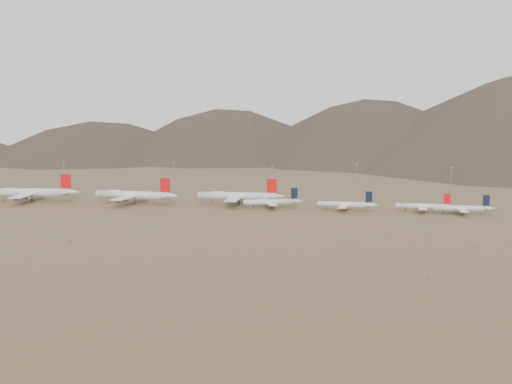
% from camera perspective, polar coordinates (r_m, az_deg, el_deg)
% --- Properties ---
extents(ground, '(3000.00, 3000.00, 0.00)m').
position_cam_1_polar(ground, '(468.08, -4.58, -1.75)').
color(ground, olive).
rests_on(ground, ground).
extents(mountain_ridge, '(4400.00, 1000.00, 300.00)m').
position_cam_1_polar(mountain_ridge, '(1354.18, 5.77, 10.10)').
color(mountain_ridge, '#49392C').
rests_on(mountain_ridge, ground).
extents(widebody_west, '(75.45, 58.91, 22.58)m').
position_cam_1_polar(widebody_west, '(550.41, -19.39, -0.03)').
color(widebody_west, silver).
rests_on(widebody_west, ground).
extents(widebody_centre, '(71.93, 55.51, 21.37)m').
position_cam_1_polar(widebody_centre, '(515.05, -10.85, -0.25)').
color(widebody_centre, silver).
rests_on(widebody_centre, ground).
extents(widebody_east, '(70.45, 54.16, 20.91)m').
position_cam_1_polar(widebody_east, '(500.51, -1.63, -0.35)').
color(widebody_east, silver).
rests_on(widebody_east, ground).
extents(narrowbody_a, '(44.68, 33.35, 15.37)m').
position_cam_1_polar(narrowbody_a, '(482.64, 1.48, -0.88)').
color(narrowbody_a, silver).
rests_on(narrowbody_a, ground).
extents(narrowbody_b, '(45.18, 32.38, 14.90)m').
position_cam_1_polar(narrowbody_b, '(473.83, 8.04, -1.10)').
color(narrowbody_b, silver).
rests_on(narrowbody_b, ground).
extents(narrowbody_c, '(42.78, 30.61, 14.11)m').
position_cam_1_polar(narrowbody_c, '(477.71, 14.77, -1.23)').
color(narrowbody_c, silver).
rests_on(narrowbody_c, ground).
extents(narrowbody_d, '(43.09, 31.08, 14.22)m').
position_cam_1_polar(narrowbody_d, '(474.31, 17.95, -1.38)').
color(narrowbody_d, silver).
rests_on(narrowbody_d, ground).
extents(control_tower, '(8.00, 8.00, 12.00)m').
position_cam_1_polar(control_tower, '(577.28, 1.48, 0.40)').
color(control_tower, gray).
rests_on(control_tower, ground).
extents(mast_far_west, '(2.00, 0.60, 25.70)m').
position_cam_1_polar(mast_far_west, '(649.93, -16.68, 1.61)').
color(mast_far_west, gray).
rests_on(mast_far_west, ground).
extents(mast_west, '(2.00, 0.60, 25.70)m').
position_cam_1_polar(mast_west, '(616.83, -7.31, 1.58)').
color(mast_west, gray).
rests_on(mast_west, ground).
extents(mast_centre, '(2.00, 0.60, 25.70)m').
position_cam_1_polar(mast_centre, '(568.84, 1.44, 1.20)').
color(mast_centre, gray).
rests_on(mast_centre, ground).
extents(mast_east, '(2.00, 0.60, 25.70)m').
position_cam_1_polar(mast_east, '(596.70, 8.91, 1.38)').
color(mast_east, gray).
rests_on(mast_east, ground).
extents(mast_far_east, '(2.00, 0.60, 25.70)m').
position_cam_1_polar(mast_far_east, '(579.06, 16.95, 1.01)').
color(mast_far_east, gray).
rests_on(mast_far_east, ground).
extents(desert_scrub, '(441.45, 178.54, 0.93)m').
position_cam_1_polar(desert_scrub, '(390.35, -11.01, -3.50)').
color(desert_scrub, brown).
rests_on(desert_scrub, ground).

